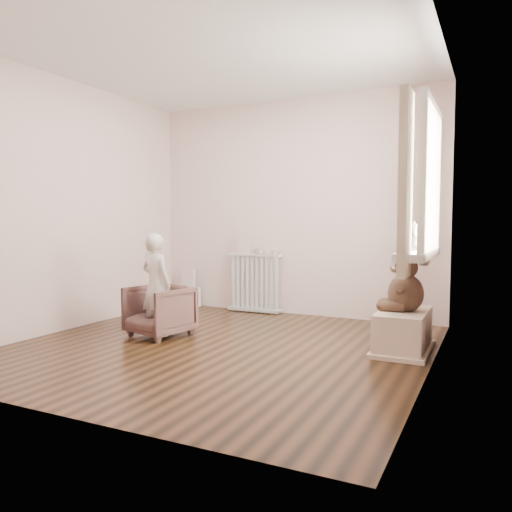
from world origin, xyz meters
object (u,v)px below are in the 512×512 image
at_px(teddy_bear, 406,275).
at_px(child, 156,284).
at_px(radiator, 254,281).
at_px(toy_bench, 403,328).
at_px(armchair, 160,311).
at_px(plush_cat, 419,238).
at_px(toy_vanity, 186,286).

bearing_deg(teddy_bear, child, -175.25).
bearing_deg(radiator, child, -99.79).
distance_m(radiator, toy_bench, 2.28).
bearing_deg(child, armchair, -76.67).
height_order(radiator, child, child).
bearing_deg(teddy_bear, plush_cat, -62.59).
height_order(child, toy_bench, child).
height_order(toy_vanity, child, child).
height_order(radiator, teddy_bear, teddy_bear).
relative_size(radiator, toy_vanity, 1.49).
bearing_deg(toy_bench, child, -167.06).
bearing_deg(child, teddy_bear, -154.01).
distance_m(toy_bench, teddy_bear, 0.47).
height_order(toy_vanity, plush_cat, plush_cat).
distance_m(radiator, child, 1.65).
distance_m(teddy_bear, plush_cat, 0.39).
xyz_separation_m(toy_vanity, teddy_bear, (2.99, -1.08, 0.40)).
height_order(toy_bench, plush_cat, plush_cat).
xyz_separation_m(teddy_bear, plush_cat, (0.12, -0.18, 0.33)).
xyz_separation_m(toy_vanity, plush_cat, (3.11, -1.25, 0.72)).
distance_m(toy_vanity, plush_cat, 3.43).
bearing_deg(toy_vanity, child, -65.92).
relative_size(toy_vanity, plush_cat, 1.89).
bearing_deg(teddy_bear, armchair, -176.46).
distance_m(child, toy_bench, 2.35).
bearing_deg(radiator, teddy_bear, -28.92).
relative_size(toy_vanity, child, 0.49).
bearing_deg(radiator, toy_vanity, -178.26).
distance_m(armchair, plush_cat, 2.54).
bearing_deg(plush_cat, teddy_bear, 123.86).
distance_m(toy_vanity, armchair, 1.69).
xyz_separation_m(radiator, toy_vanity, (-0.99, -0.03, -0.11)).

